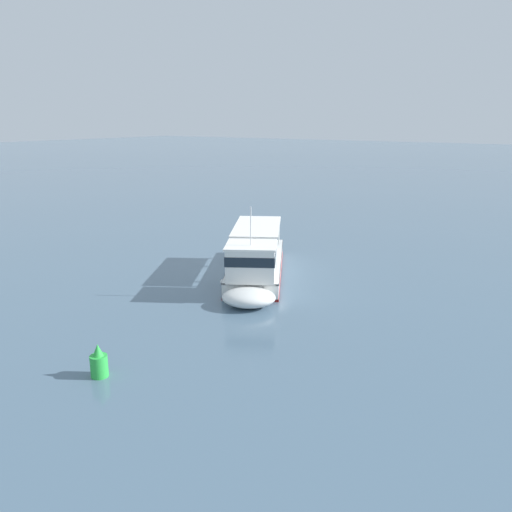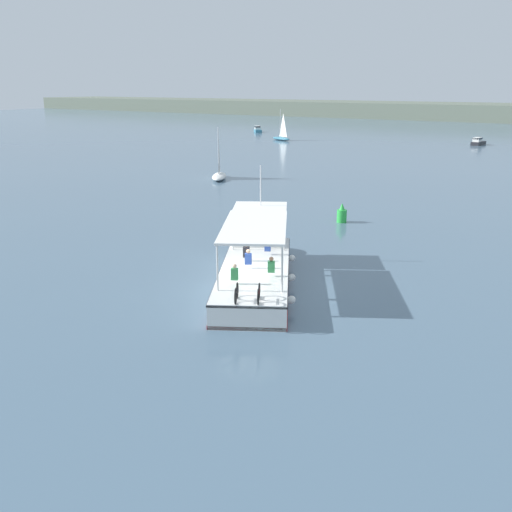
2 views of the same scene
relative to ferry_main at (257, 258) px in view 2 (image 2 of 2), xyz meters
The scene contains 7 objects.
ground_plane 2.44m from the ferry_main, 75.88° to the right, with size 400.00×400.00×0.00m, color slate.
ferry_main is the anchor object (origin of this frame).
sailboat_horizon_west 32.73m from the ferry_main, 130.59° to the left, with size 3.70×4.82×5.40m.
sailboat_far_left 77.50m from the ferry_main, 120.41° to the left, with size 4.96×3.21×5.40m.
motorboat_outer_anchorage 96.19m from the ferry_main, 123.53° to the left, with size 3.32×3.58×1.26m.
motorboat_far_right 77.87m from the ferry_main, 95.85° to the left, with size 1.67×3.72×1.26m.
channel_buoy 13.88m from the ferry_main, 97.66° to the left, with size 0.70×0.70×1.40m.
Camera 2 is at (15.34, -21.79, 9.50)m, focal length 41.21 mm.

